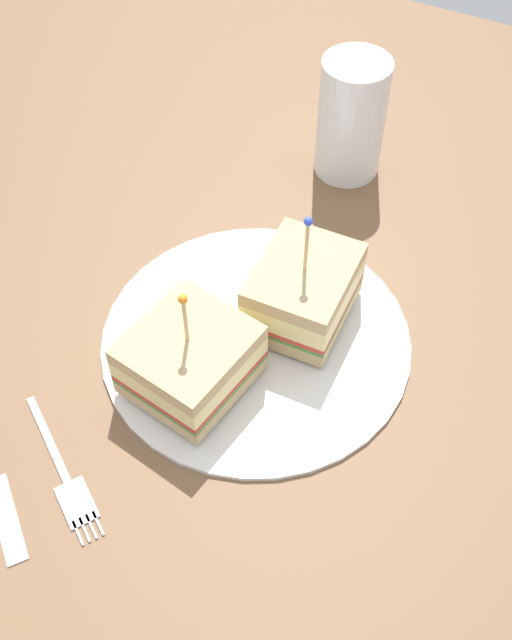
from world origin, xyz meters
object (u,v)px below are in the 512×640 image
object	(u,v)px
knife	(1,497)
plate	(256,338)
drink_glass	(351,125)
fork	(67,482)
sandwich_half_back	(303,291)
sandwich_half_front	(190,359)

from	to	relation	value
knife	plate	bearing A→B (deg)	64.15
drink_glass	fork	xyz separation A→B (cm)	(-4.69, -41.22, -5.00)
sandwich_half_back	drink_glass	xyz separation A→B (cm)	(-4.13, 19.75, 1.53)
plate	knife	size ratio (longest dim) A/B	2.58
plate	drink_glass	distance (cm)	24.13
plate	sandwich_half_front	bearing A→B (deg)	-112.81
plate	knife	xyz separation A→B (cm)	(-10.05, -20.75, -0.25)
sandwich_half_front	sandwich_half_back	size ratio (longest dim) A/B	0.92
sandwich_half_front	sandwich_half_back	distance (cm)	11.10
plate	fork	world-z (taller)	plate
sandwich_half_front	plate	bearing A→B (deg)	67.19
sandwich_half_front	drink_glass	bearing A→B (deg)	88.48
sandwich_half_back	fork	xyz separation A→B (cm)	(-8.82, -21.47, -3.47)
plate	sandwich_half_back	xyz separation A→B (cm)	(2.35, 3.85, 3.22)
drink_glass	knife	distance (cm)	45.39
plate	sandwich_half_back	bearing A→B (deg)	58.58
sandwich_half_front	sandwich_half_back	bearing A→B (deg)	63.70
sandwich_half_front	drink_glass	world-z (taller)	drink_glass
sandwich_half_front	drink_glass	size ratio (longest dim) A/B	0.85
sandwich_half_front	fork	size ratio (longest dim) A/B	0.87
sandwich_half_back	fork	size ratio (longest dim) A/B	0.94
fork	knife	distance (cm)	4.76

